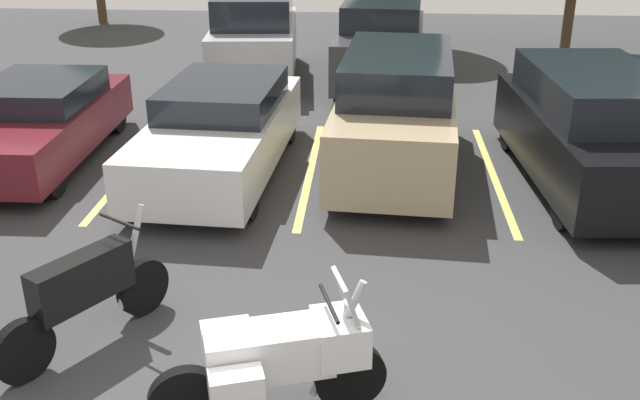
# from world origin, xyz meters

# --- Properties ---
(motorcycle_touring) EXTENTS (2.06, 1.12, 1.36)m
(motorcycle_touring) POSITION_xyz_m (0.52, 0.39, 0.64)
(motorcycle_touring) COLOR black
(motorcycle_touring) RESTS_ON ground
(motorcycle_second) EXTENTS (1.24, 1.86, 1.29)m
(motorcycle_second) POSITION_xyz_m (-1.58, 1.39, 0.59)
(motorcycle_second) COLOR black
(motorcycle_second) RESTS_ON ground
(parking_stripes) EXTENTS (27.06, 4.68, 0.01)m
(parking_stripes) POSITION_xyz_m (-1.21, 6.41, 0.00)
(parking_stripes) COLOR #EAE066
(parking_stripes) RESTS_ON ground
(car_maroon) EXTENTS (1.95, 4.59, 1.35)m
(car_maroon) POSITION_xyz_m (-4.34, 6.63, 0.68)
(car_maroon) COLOR maroon
(car_maroon) RESTS_ON ground
(car_white) EXTENTS (2.13, 4.97, 1.46)m
(car_white) POSITION_xyz_m (-1.14, 6.26, 0.73)
(car_white) COLOR white
(car_white) RESTS_ON ground
(car_tan) EXTENTS (2.14, 4.70, 1.90)m
(car_tan) POSITION_xyz_m (1.67, 6.66, 0.95)
(car_tan) COLOR tan
(car_tan) RESTS_ON ground
(car_black) EXTENTS (2.25, 4.82, 1.80)m
(car_black) POSITION_xyz_m (4.67, 6.20, 0.90)
(car_black) COLOR black
(car_black) RESTS_ON ground
(car_far_silver) EXTENTS (2.25, 4.58, 2.02)m
(car_far_silver) POSITION_xyz_m (-1.54, 12.46, 1.01)
(car_far_silver) COLOR #B7B7BC
(car_far_silver) RESTS_ON ground
(car_far_charcoal) EXTENTS (2.19, 4.85, 1.88)m
(car_far_charcoal) POSITION_xyz_m (1.46, 12.37, 0.92)
(car_far_charcoal) COLOR #38383D
(car_far_charcoal) RESTS_ON ground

